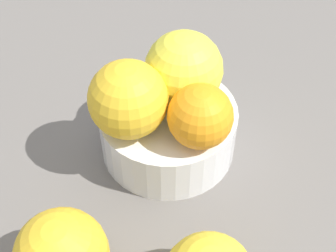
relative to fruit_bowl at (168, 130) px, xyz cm
name	(u,v)px	position (x,y,z in cm)	size (l,w,h in cm)	color
ground_plane	(168,152)	(0.00, 0.00, -3.62)	(110.00, 110.00, 2.00)	#66605B
fruit_bowl	(168,130)	(0.00, 0.00, 0.00)	(14.14, 14.14, 5.50)	white
orange_in_bowl_0	(183,69)	(-2.43, -0.10, 6.74)	(7.74, 7.74, 7.74)	yellow
orange_in_bowl_1	(128,99)	(4.00, -1.49, 6.63)	(7.51, 7.51, 7.51)	yellow
orange_in_bowl_2	(200,116)	(0.99, 4.59, 5.94)	(6.14, 6.14, 6.14)	orange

